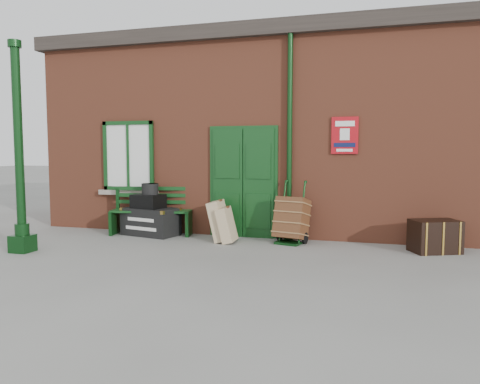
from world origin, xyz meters
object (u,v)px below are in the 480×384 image
at_px(houdini_trunk, 151,222).
at_px(dark_trunk, 435,236).
at_px(porter_trolley, 292,219).
at_px(bench, 152,210).

height_order(houdini_trunk, dark_trunk, houdini_trunk).
bearing_deg(porter_trolley, houdini_trunk, -166.58).
bearing_deg(bench, dark_trunk, -13.81).
bearing_deg(houdini_trunk, porter_trolley, 12.56).
bearing_deg(dark_trunk, porter_trolley, 152.71).
distance_m(bench, dark_trunk, 5.54).
relative_size(porter_trolley, dark_trunk, 1.49).
height_order(bench, houdini_trunk, bench).
distance_m(bench, houdini_trunk, 0.26).
relative_size(bench, dark_trunk, 2.22).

